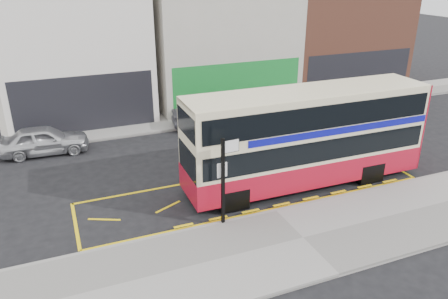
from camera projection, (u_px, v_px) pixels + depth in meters
name	position (u px, v px, depth m)	size (l,w,h in m)	color
ground	(271.00, 209.00, 16.62)	(120.00, 120.00, 0.00)	black
pavement	(303.00, 239.00, 14.63)	(40.00, 4.00, 0.15)	gray
kerb	(276.00, 212.00, 16.28)	(40.00, 0.15, 0.15)	gray
far_pavement	(184.00, 119.00, 25.97)	(50.00, 3.00, 0.15)	gray
road_markings	(253.00, 190.00, 17.99)	(14.00, 3.40, 0.01)	yellow
terrace_left	(70.00, 25.00, 25.41)	(8.00, 8.01, 11.80)	white
terrace_green_shop	(215.00, 22.00, 28.64)	(9.00, 8.01, 11.30)	beige
terrace_right	(329.00, 24.00, 31.95)	(9.00, 8.01, 10.30)	brown
double_decker_bus	(307.00, 136.00, 17.76)	(10.19, 2.47, 4.06)	beige
bus_stop_post	(225.00, 173.00, 14.78)	(0.80, 0.15, 3.18)	black
car_silver	(44.00, 140.00, 21.21)	(1.66, 4.12, 1.40)	silver
car_grey	(210.00, 115.00, 24.73)	(1.46, 4.19, 1.38)	#3B3B42
car_white	(288.00, 110.00, 25.83)	(1.75, 4.29, 1.25)	silver
street_tree_right	(285.00, 44.00, 28.15)	(2.63, 2.63, 5.69)	black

